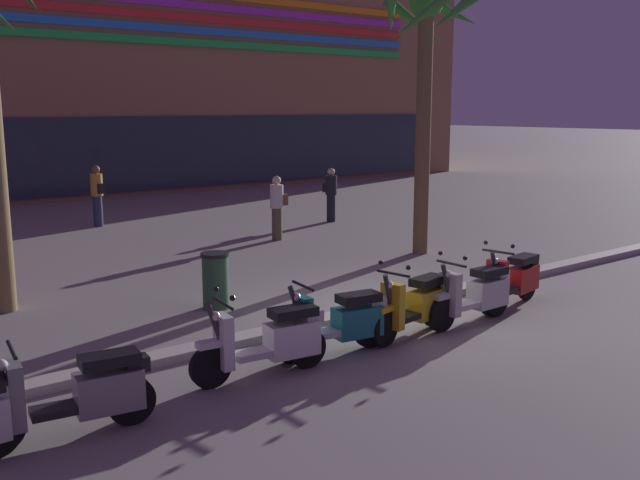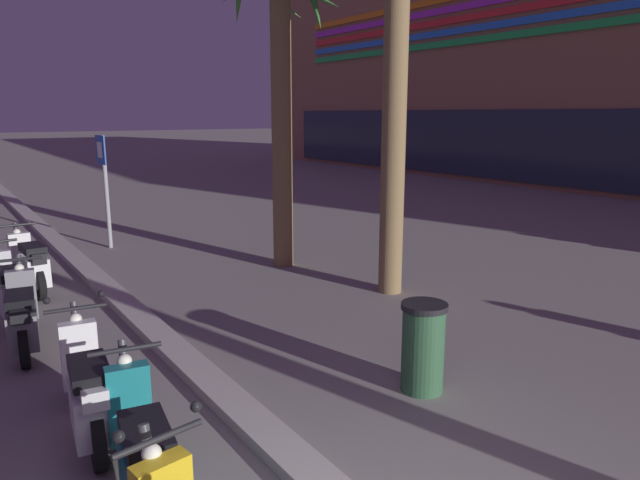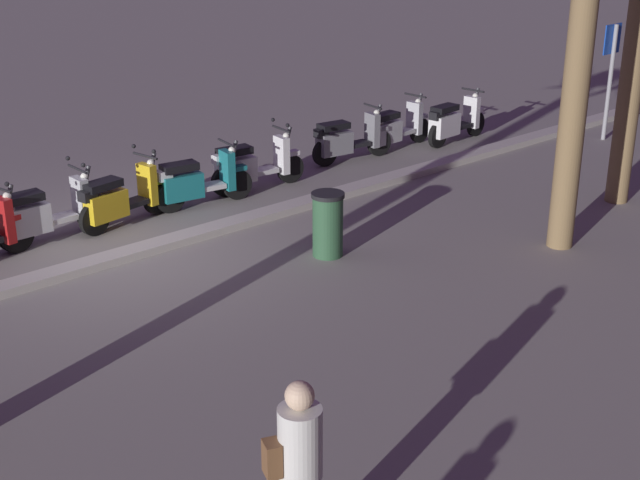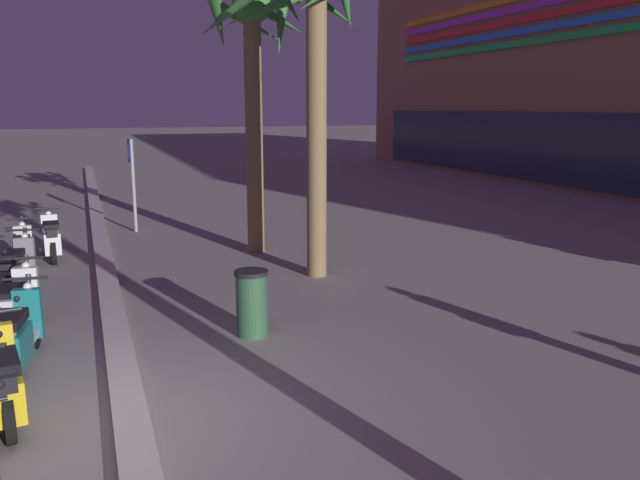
# 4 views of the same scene
# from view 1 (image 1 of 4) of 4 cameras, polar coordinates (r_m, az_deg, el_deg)

# --- Properties ---
(ground_plane) EXTENTS (200.00, 200.00, 0.00)m
(ground_plane) POSITION_cam_1_polar(r_m,az_deg,el_deg) (11.82, 6.14, -5.79)
(ground_plane) COLOR gray
(curb_strip) EXTENTS (60.00, 0.36, 0.12)m
(curb_strip) POSITION_cam_1_polar(r_m,az_deg,el_deg) (11.96, 5.42, -5.29)
(curb_strip) COLOR #BCB7AD
(curb_strip) RESTS_ON ground
(scooter_grey_mid_front) EXTENTS (1.81, 0.61, 1.04)m
(scooter_grey_mid_front) POSITION_cam_1_polar(r_m,az_deg,el_deg) (7.80, -18.59, -11.57)
(scooter_grey_mid_front) COLOR black
(scooter_grey_mid_front) RESTS_ON ground
(scooter_white_second_in_line) EXTENTS (1.85, 0.59, 1.17)m
(scooter_white_second_in_line) POSITION_cam_1_polar(r_m,az_deg,el_deg) (8.99, -3.92, -8.02)
(scooter_white_second_in_line) COLOR black
(scooter_white_second_in_line) RESTS_ON ground
(scooter_teal_lead_nearest) EXTENTS (1.76, 0.61, 1.04)m
(scooter_teal_lead_nearest) POSITION_cam_1_polar(r_m,az_deg,el_deg) (9.75, 1.66, -6.58)
(scooter_teal_lead_nearest) COLOR black
(scooter_teal_lead_nearest) RESTS_ON ground
(scooter_yellow_gap_after_mid) EXTENTS (1.77, 0.64, 1.17)m
(scooter_yellow_gap_after_mid) POSITION_cam_1_polar(r_m,az_deg,el_deg) (10.65, 7.72, -5.15)
(scooter_yellow_gap_after_mid) COLOR black
(scooter_yellow_gap_after_mid) RESTS_ON ground
(scooter_silver_tail_end) EXTENTS (1.82, 0.56, 1.17)m
(scooter_silver_tail_end) POSITION_cam_1_polar(r_m,az_deg,el_deg) (11.40, 12.41, -4.24)
(scooter_silver_tail_end) COLOR black
(scooter_silver_tail_end) RESTS_ON ground
(scooter_red_far_back) EXTENTS (1.81, 0.65, 1.17)m
(scooter_red_far_back) POSITION_cam_1_polar(r_m,az_deg,el_deg) (12.51, 15.28, -3.08)
(scooter_red_far_back) COLOR black
(scooter_red_far_back) RESTS_ON ground
(palm_tree_by_mall_entrance) EXTENTS (2.27, 2.31, 5.97)m
(palm_tree_by_mall_entrance) POSITION_cam_1_polar(r_m,az_deg,el_deg) (16.37, 8.44, 14.32)
(palm_tree_by_mall_entrance) COLOR brown
(palm_tree_by_mall_entrance) RESTS_ON ground
(pedestrian_window_shopping) EXTENTS (0.46, 0.35, 1.63)m
(pedestrian_window_shopping) POSITION_cam_1_polar(r_m,az_deg,el_deg) (18.05, -3.45, 2.72)
(pedestrian_window_shopping) COLOR brown
(pedestrian_window_shopping) RESTS_ON ground
(pedestrian_by_palm_tree) EXTENTS (0.34, 0.46, 1.59)m
(pedestrian_by_palm_tree) POSITION_cam_1_polar(r_m,az_deg,el_deg) (20.97, 0.88, 3.75)
(pedestrian_by_palm_tree) COLOR black
(pedestrian_by_palm_tree) RESTS_ON ground
(pedestrian_strolling_near_curb) EXTENTS (0.34, 0.46, 1.73)m
(pedestrian_strolling_near_curb) POSITION_cam_1_polar(r_m,az_deg,el_deg) (21.05, -17.41, 3.53)
(pedestrian_strolling_near_curb) COLOR #2D3351
(pedestrian_strolling_near_curb) RESTS_ON ground
(litter_bin) EXTENTS (0.48, 0.48, 0.95)m
(litter_bin) POSITION_cam_1_polar(r_m,az_deg,el_deg) (12.01, -8.36, -3.19)
(litter_bin) COLOR #2D5638
(litter_bin) RESTS_ON ground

